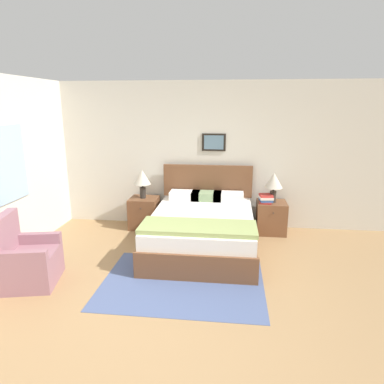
% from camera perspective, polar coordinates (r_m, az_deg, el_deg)
% --- Properties ---
extents(ground_plane, '(16.00, 16.00, 0.00)m').
position_cam_1_polar(ground_plane, '(3.81, -5.44, -20.90)').
color(ground_plane, '#99754C').
extents(wall_back, '(7.24, 0.09, 2.60)m').
position_cam_1_polar(wall_back, '(6.22, 0.23, 6.15)').
color(wall_back, beige).
rests_on(wall_back, ground_plane).
extents(wall_left, '(0.08, 5.46, 2.60)m').
position_cam_1_polar(wall_left, '(5.60, -27.61, 3.59)').
color(wall_left, beige).
rests_on(wall_left, ground_plane).
extents(area_rug_main, '(2.03, 1.55, 0.01)m').
position_cam_1_polar(area_rug_main, '(4.50, -1.54, -14.76)').
color(area_rug_main, '#47567F').
rests_on(area_rug_main, ground_plane).
extents(bed, '(1.59, 2.13, 1.15)m').
position_cam_1_polar(bed, '(5.36, 1.76, -6.13)').
color(bed, brown).
rests_on(bed, ground_plane).
extents(armchair, '(0.77, 0.80, 0.90)m').
position_cam_1_polar(armchair, '(4.82, -25.96, -10.26)').
color(armchair, '#8E606B').
rests_on(armchair, ground_plane).
extents(nightstand_near_window, '(0.50, 0.50, 0.56)m').
position_cam_1_polar(nightstand_near_window, '(6.31, -7.95, -3.43)').
color(nightstand_near_window, brown).
rests_on(nightstand_near_window, ground_plane).
extents(nightstand_by_door, '(0.50, 0.50, 0.56)m').
position_cam_1_polar(nightstand_by_door, '(6.15, 13.04, -4.13)').
color(nightstand_by_door, brown).
rests_on(nightstand_by_door, ground_plane).
extents(table_lamp_near_window, '(0.30, 0.30, 0.51)m').
position_cam_1_polar(table_lamp_near_window, '(6.15, -8.28, 2.23)').
color(table_lamp_near_window, '#2D2823').
rests_on(table_lamp_near_window, nightstand_near_window).
extents(table_lamp_by_door, '(0.30, 0.30, 0.51)m').
position_cam_1_polar(table_lamp_by_door, '(5.99, 13.47, 1.65)').
color(table_lamp_by_door, '#2D2823').
rests_on(table_lamp_by_door, nightstand_by_door).
extents(book_thick_bottom, '(0.23, 0.28, 0.03)m').
position_cam_1_polar(book_thick_bottom, '(6.01, 12.18, -1.60)').
color(book_thick_bottom, '#B7332D').
rests_on(book_thick_bottom, nightstand_by_door).
extents(book_hardcover_middle, '(0.23, 0.27, 0.04)m').
position_cam_1_polar(book_hardcover_middle, '(6.00, 12.20, -1.28)').
color(book_hardcover_middle, '#335693').
rests_on(book_hardcover_middle, book_thick_bottom).
extents(book_novel_upper, '(0.25, 0.28, 0.04)m').
position_cam_1_polar(book_novel_upper, '(5.99, 12.22, -0.91)').
color(book_novel_upper, silver).
rests_on(book_novel_upper, book_hardcover_middle).
extents(book_slim_near_top, '(0.24, 0.24, 0.04)m').
position_cam_1_polar(book_slim_near_top, '(5.98, 12.24, -0.56)').
color(book_slim_near_top, '#B7332D').
rests_on(book_slim_near_top, book_novel_upper).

